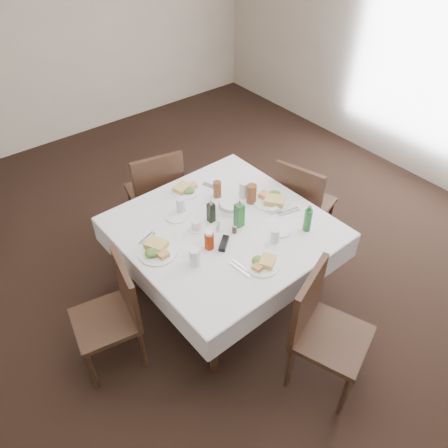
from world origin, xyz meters
The scene contains 33 objects.
ground_plane centered at (0.00, 0.00, 0.00)m, with size 7.00×7.00×0.00m, color black.
room_shell centered at (0.00, 0.00, 1.71)m, with size 6.04×7.04×2.80m.
dining_table centered at (0.08, 0.06, 0.69)m, with size 1.52×1.52×0.76m.
chair_north centered at (0.05, 1.02, 0.56)m, with size 0.55×0.55×0.98m.
chair_south centered at (0.11, -0.94, 0.56)m, with size 0.59×0.59×0.97m.
chair_east centered at (0.99, 0.08, 0.55)m, with size 0.56×0.56×0.95m.
chair_west centered at (-0.89, 0.05, 0.52)m, with size 0.50×0.50×0.90m.
meal_north centered at (0.11, 0.60, 0.78)m, with size 0.25×0.25×0.06m.
meal_south centered at (0.03, -0.44, 0.78)m, with size 0.24×0.24×0.05m.
meal_east centered at (0.58, 0.05, 0.79)m, with size 0.30×0.30×0.07m.
meal_west centered at (-0.48, 0.13, 0.79)m, with size 0.28×0.28×0.06m.
side_plate_a centered at (-0.15, 0.37, 0.77)m, with size 0.17×0.17×0.01m.
side_plate_b centered at (0.38, -0.26, 0.77)m, with size 0.16×0.16×0.01m.
water_n centered at (-0.08, 0.40, 0.83)m, with size 0.07×0.07×0.13m.
water_s centered at (0.27, -0.31, 0.82)m, with size 0.06×0.06×0.11m.
water_e centered at (0.44, 0.25, 0.83)m, with size 0.08×0.08×0.14m.
water_w centered at (-0.33, -0.13, 0.83)m, with size 0.07×0.07×0.13m.
iced_tea_a centered at (0.27, 0.39, 0.83)m, with size 0.07×0.07×0.14m.
iced_tea_b centered at (0.44, 0.15, 0.84)m, with size 0.08×0.08×0.17m.
bread_basket centered at (0.25, 0.18, 0.79)m, with size 0.20×0.20×0.07m.
oil_cruet_dark centered at (0.04, 0.16, 0.85)m, with size 0.05×0.05×0.21m.
oil_cruet_green centered at (0.18, -0.01, 0.87)m, with size 0.06×0.06×0.26m.
ketchup_bottle centered at (-0.15, -0.07, 0.83)m, with size 0.07×0.07×0.15m.
salt_shaker centered at (0.01, 0.04, 0.80)m, with size 0.03×0.03×0.08m.
pepper_shaker centered at (0.10, -0.05, 0.80)m, with size 0.03×0.03×0.08m.
coffee_mug centered at (-0.11, 0.15, 0.80)m, with size 0.12×0.12×0.08m.
sunglasses centered at (-0.05, -0.11, 0.78)m, with size 0.15×0.13×0.03m.
green_bottle centered at (0.54, -0.37, 0.86)m, with size 0.06×0.06×0.22m.
sugar_caddy centered at (0.49, -0.06, 0.78)m, with size 0.08×0.06×0.04m.
cutlery_n centered at (0.31, 0.52, 0.77)m, with size 0.10×0.18×0.01m.
cutlery_s centered at (-0.11, -0.37, 0.77)m, with size 0.07×0.20×0.01m.
cutlery_e centered at (0.59, -0.13, 0.77)m, with size 0.19×0.09×0.01m.
cutlery_w centered at (-0.46, 0.29, 0.77)m, with size 0.16×0.09×0.01m.
Camera 1 is at (-1.48, -1.92, 2.96)m, focal length 35.00 mm.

